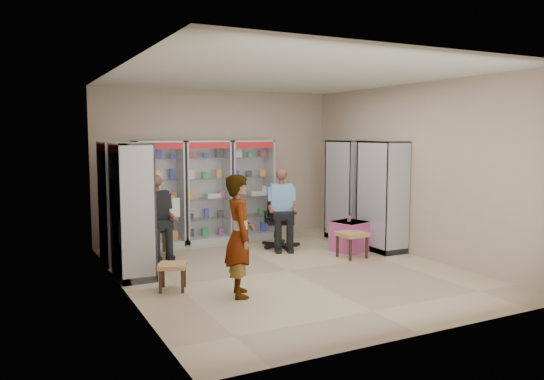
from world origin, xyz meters
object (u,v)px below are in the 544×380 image
cabinet_left_near (132,211)px  seated_shopkeeper (281,211)px  cabinet_right_far (347,190)px  office_chair (280,218)px  woven_stool_a (352,245)px  cabinet_back_mid (206,191)px  cabinet_left_far (118,202)px  woven_stool_b (173,277)px  cabinet_back_left (159,194)px  cabinet_back_right (250,189)px  wooden_chair (156,228)px  pink_trunk (350,236)px  cabinet_right_near (382,196)px  standing_man (240,236)px

cabinet_left_near → seated_shopkeeper: 3.07m
cabinet_left_near → cabinet_right_far: bearing=101.4°
office_chair → woven_stool_a: 1.54m
cabinet_back_mid → seated_shopkeeper: size_ratio=1.44×
cabinet_left_far → office_chair: 2.97m
cabinet_left_near → woven_stool_b: size_ratio=5.44×
cabinet_left_far → cabinet_back_left: bearing=135.0°
cabinet_back_right → wooden_chair: size_ratio=2.13×
seated_shopkeeper → woven_stool_a: bearing=-41.0°
pink_trunk → wooden_chair: bearing=158.3°
cabinet_left_far → cabinet_left_near: same height
cabinet_right_near → standing_man: bearing=111.8°
pink_trunk → standing_man: standing_man is taller
pink_trunk → cabinet_left_far: bearing=164.5°
cabinet_back_left → seated_shopkeeper: cabinet_back_left is taller
cabinet_back_right → cabinet_right_far: size_ratio=1.00×
cabinet_right_far → woven_stool_a: size_ratio=4.50×
cabinet_back_left → pink_trunk: cabinet_back_left is taller
cabinet_back_mid → woven_stool_a: cabinet_back_mid is taller
cabinet_right_far → pink_trunk: (-0.55, -0.89, -0.73)m
cabinet_right_far → wooden_chair: cabinet_right_far is taller
seated_shopkeeper → wooden_chair: bearing=-171.3°
cabinet_back_right → office_chair: 1.23m
pink_trunk → standing_man: bearing=-151.1°
cabinet_left_near → woven_stool_a: 3.75m
cabinet_back_left → woven_stool_a: bearing=-42.4°
cabinet_back_mid → office_chair: cabinet_back_mid is taller
cabinet_back_right → cabinet_right_near: same height
cabinet_back_right → pink_trunk: bearing=-61.8°
cabinet_right_near → seated_shopkeeper: 1.87m
cabinet_back_mid → cabinet_left_far: bearing=-153.7°
standing_man → woven_stool_b: bearing=63.6°
cabinet_left_far → cabinet_back_mid: bearing=116.3°
cabinet_right_far → standing_man: (-3.41, -2.46, -0.20)m
office_chair → cabinet_right_far: bearing=20.5°
cabinet_back_right → pink_trunk: 2.40m
cabinet_left_near → seated_shopkeeper: (2.93, 0.84, -0.30)m
cabinet_right_near → cabinet_left_far: 4.65m
wooden_chair → cabinet_left_far: bearing=-163.6°
seated_shopkeeper → woven_stool_b: seated_shopkeeper is taller
standing_man → cabinet_left_far: bearing=36.9°
cabinet_right_far → woven_stool_a: 1.75m
cabinet_left_near → standing_man: cabinet_left_near is taller
wooden_chair → pink_trunk: 3.48m
wooden_chair → office_chair: (2.25, -0.41, 0.08)m
cabinet_right_far → cabinet_left_near: size_ratio=1.00×
cabinet_left_near → woven_stool_b: 1.27m
woven_stool_b → cabinet_right_near: bearing=9.8°
cabinet_back_right → woven_stool_a: 2.71m
cabinet_right_far → cabinet_left_far: same height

